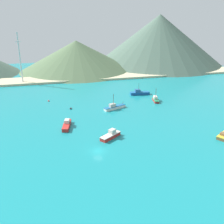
% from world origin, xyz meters
% --- Properties ---
extents(ground, '(260.00, 280.00, 0.50)m').
position_xyz_m(ground, '(0.00, 30.00, -0.25)').
color(ground, teal).
extents(fishing_boat_1, '(4.42, 10.15, 2.53)m').
position_xyz_m(fishing_boat_1, '(-7.59, 20.96, 0.86)').
color(fishing_boat_1, red).
rests_on(fishing_boat_1, ground).
extents(fishing_boat_2, '(8.16, 6.83, 2.86)m').
position_xyz_m(fishing_boat_2, '(6.07, 7.89, 0.95)').
color(fishing_boat_2, red).
rests_on(fishing_boat_2, ground).
extents(fishing_boat_3, '(3.61, 7.73, 6.32)m').
position_xyz_m(fishing_boat_3, '(37.10, 41.50, 0.89)').
color(fishing_boat_3, red).
rests_on(fishing_boat_3, ground).
extents(fishing_boat_5, '(7.32, 6.07, 2.01)m').
position_xyz_m(fishing_boat_5, '(43.55, -1.72, 0.72)').
color(fishing_boat_5, brown).
rests_on(fishing_boat_5, ground).
extents(fishing_boat_6, '(10.75, 6.06, 6.94)m').
position_xyz_m(fishing_boat_6, '(14.71, 35.55, 0.89)').
color(fishing_boat_6, silver).
rests_on(fishing_boat_6, ground).
extents(fishing_boat_7, '(10.44, 3.85, 6.10)m').
position_xyz_m(fishing_boat_7, '(33.36, 54.01, 0.98)').
color(fishing_boat_7, '#14478C').
rests_on(fishing_boat_7, ground).
extents(buoy_0, '(1.04, 1.04, 1.04)m').
position_xyz_m(buoy_0, '(-4.18, 40.25, 0.18)').
color(buoy_0, '#232328').
rests_on(buoy_0, ground).
extents(buoy_1, '(0.85, 0.85, 0.85)m').
position_xyz_m(buoy_1, '(-13.41, 54.10, 0.15)').
color(buoy_1, red).
rests_on(buoy_1, ground).
extents(beach_strip, '(247.00, 17.97, 1.20)m').
position_xyz_m(beach_strip, '(0.00, 97.78, 0.60)').
color(beach_strip, beige).
rests_on(beach_strip, ground).
extents(hill_central, '(84.84, 84.84, 21.99)m').
position_xyz_m(hill_central, '(9.74, 127.80, 11.00)').
color(hill_central, '#56704C').
rests_on(hill_central, ground).
extents(hill_east, '(106.34, 106.34, 40.48)m').
position_xyz_m(hill_east, '(81.06, 138.27, 20.24)').
color(hill_east, '#4C6656').
rests_on(hill_east, ground).
extents(radio_tower, '(3.04, 2.43, 30.43)m').
position_xyz_m(radio_tower, '(-27.84, 94.70, 15.52)').
color(radio_tower, silver).
rests_on(radio_tower, ground).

